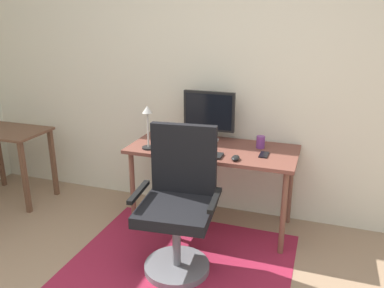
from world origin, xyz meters
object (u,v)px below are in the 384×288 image
object	(u,v)px
desk	(213,156)
monitor	(209,113)
computer_mouse	(235,158)
coffee_cup	(261,142)
desk_lamp	(148,122)
cell_phone	(264,155)
office_chair	(179,208)
side_table	(8,142)
keyboard	(196,153)

from	to	relation	value
desk	monitor	size ratio (longest dim) A/B	3.08
monitor	computer_mouse	size ratio (longest dim) A/B	4.38
coffee_cup	desk_lamp	xyz separation A→B (m)	(-0.88, -0.32, 0.18)
cell_phone	desk_lamp	size ratio (longest dim) A/B	0.38
cell_phone	office_chair	distance (m)	0.83
cell_phone	coffee_cup	bearing A→B (deg)	108.56
desk	side_table	bearing A→B (deg)	-175.71
computer_mouse	cell_phone	distance (m)	0.26
monitor	coffee_cup	bearing A→B (deg)	-6.21
computer_mouse	office_chair	bearing A→B (deg)	-125.41
computer_mouse	coffee_cup	size ratio (longest dim) A/B	1.01
cell_phone	monitor	bearing A→B (deg)	156.74
keyboard	side_table	size ratio (longest dim) A/B	0.56
desk	computer_mouse	distance (m)	0.35
keyboard	desk_lamp	world-z (taller)	desk_lamp
monitor	office_chair	bearing A→B (deg)	-87.86
side_table	cell_phone	bearing A→B (deg)	2.42
computer_mouse	desk_lamp	size ratio (longest dim) A/B	0.28
cell_phone	computer_mouse	bearing A→B (deg)	-137.43
desk	keyboard	xyz separation A→B (m)	(-0.08, -0.20, 0.08)
coffee_cup	side_table	bearing A→B (deg)	-173.48
monitor	desk_lamp	bearing A→B (deg)	-137.88
desk	keyboard	world-z (taller)	keyboard
keyboard	desk_lamp	bearing A→B (deg)	178.97
office_chair	side_table	world-z (taller)	office_chair
coffee_cup	computer_mouse	bearing A→B (deg)	-110.66
office_chair	side_table	xyz separation A→B (m)	(-1.99, 0.50, 0.13)
desk	coffee_cup	xyz separation A→B (m)	(0.38, 0.12, 0.13)
desk	keyboard	bearing A→B (deg)	-111.53
cell_phone	desk_lamp	xyz separation A→B (m)	(-0.94, -0.15, 0.22)
cell_phone	office_chair	size ratio (longest dim) A/B	0.13
keyboard	side_table	world-z (taller)	keyboard
coffee_cup	office_chair	bearing A→B (deg)	-119.31
coffee_cup	desk_lamp	bearing A→B (deg)	-159.98
desk	computer_mouse	size ratio (longest dim) A/B	13.50
computer_mouse	cell_phone	xyz separation A→B (m)	(0.19, 0.18, -0.01)
office_chair	desk_lamp	bearing A→B (deg)	128.22
coffee_cup	cell_phone	bearing A→B (deg)	-71.12
office_chair	side_table	distance (m)	2.06
desk_lamp	coffee_cup	bearing A→B (deg)	20.02
monitor	computer_mouse	distance (m)	0.57
monitor	cell_phone	bearing A→B (deg)	-22.94
cell_phone	desk	bearing A→B (deg)	173.35
keyboard	coffee_cup	size ratio (longest dim) A/B	4.19
monitor	office_chair	world-z (taller)	monitor
coffee_cup	office_chair	size ratio (longest dim) A/B	0.10
office_chair	side_table	bearing A→B (deg)	160.08
monitor	side_table	world-z (taller)	monitor
monitor	side_table	size ratio (longest dim) A/B	0.59
desk	computer_mouse	world-z (taller)	computer_mouse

